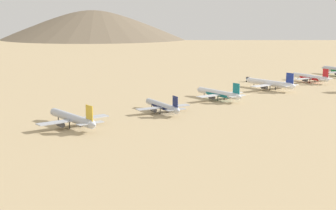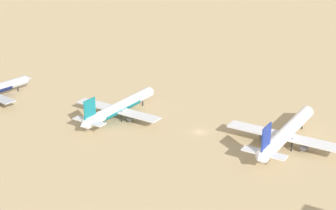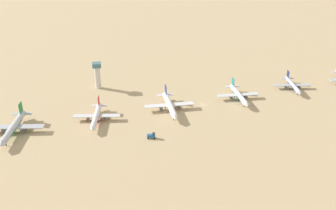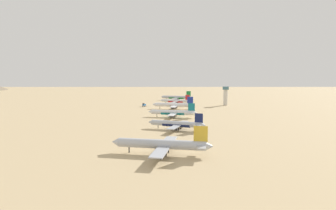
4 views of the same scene
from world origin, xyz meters
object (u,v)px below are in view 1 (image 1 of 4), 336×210
(parked_jet_4, at_px, (162,106))
(service_truck, at_px, (249,79))
(parked_jet_2, at_px, (270,83))
(parked_jet_5, at_px, (72,118))
(parked_jet_1, at_px, (311,77))
(parked_jet_3, at_px, (219,93))

(parked_jet_4, bearing_deg, service_truck, -65.39)
(parked_jet_2, height_order, service_truck, parked_jet_2)
(parked_jet_5, bearing_deg, service_truck, -71.41)
(parked_jet_5, bearing_deg, parked_jet_1, -81.97)
(parked_jet_3, bearing_deg, parked_jet_2, -81.07)
(parked_jet_4, bearing_deg, parked_jet_2, -79.26)
(parked_jet_4, bearing_deg, parked_jet_1, -80.27)
(parked_jet_3, distance_m, parked_jet_4, 53.95)
(parked_jet_5, bearing_deg, parked_jet_3, -82.28)
(parked_jet_4, relative_size, service_truck, 6.98)
(parked_jet_2, relative_size, parked_jet_5, 1.04)
(parked_jet_1, xyz_separation_m, service_truck, (31.09, 35.14, -1.89))
(parked_jet_3, bearing_deg, service_truck, -58.31)
(service_truck, bearing_deg, parked_jet_3, 121.69)
(parked_jet_3, bearing_deg, parked_jet_4, 102.69)
(parked_jet_4, distance_m, parked_jet_5, 55.19)
(parked_jet_1, bearing_deg, parked_jet_2, 97.68)
(parked_jet_2, bearing_deg, parked_jet_4, 100.74)
(parked_jet_3, distance_m, parked_jet_5, 108.73)
(parked_jet_2, xyz_separation_m, parked_jet_5, (-23.68, 165.49, -0.17))
(parked_jet_3, relative_size, parked_jet_4, 1.09)
(parked_jet_1, xyz_separation_m, parked_jet_2, (-7.33, 54.33, 0.53))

